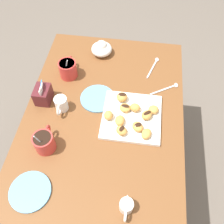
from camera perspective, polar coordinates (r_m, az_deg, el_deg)
The scene contains 28 objects.
ground_plane at distance 1.81m, azimuth -1.26°, elevation -12.93°, with size 8.00×8.00×0.00m, color #665B51.
dining_table at distance 1.29m, azimuth -1.73°, elevation -3.44°, with size 1.07×0.74×0.71m.
pastry_plate_square at distance 1.16m, azimuth 4.49°, elevation -1.08°, with size 0.27×0.27×0.02m, color white.
coffee_mug_red_left at distance 1.08m, azimuth -15.23°, elevation -6.57°, with size 0.12×0.09×0.13m.
coffee_mug_red_right at distance 1.31m, azimuth -10.02°, elevation 9.75°, with size 0.13×0.09×0.14m.
cream_pitcher_white at distance 1.18m, azimuth -11.56°, elevation 1.92°, with size 0.10×0.06×0.07m.
sugar_caddy at distance 1.23m, azimuth -15.49°, elevation 3.89°, with size 0.09×0.07×0.11m.
ice_cream_bowl at distance 1.42m, azimuth -2.39°, elevation 14.31°, with size 0.11×0.11×0.08m.
chocolate_sauce_pitcher at distance 0.97m, azimuth 3.30°, elevation -20.65°, with size 0.09×0.05×0.06m.
saucer_sky_left at distance 1.22m, azimuth -3.32°, elevation 3.13°, with size 0.17×0.17×0.01m, color #66A8DB.
saucer_sky_right at distance 1.06m, azimuth -18.21°, elevation -16.85°, with size 0.16×0.16×0.01m, color #66A8DB.
loose_spoon_near_saucer at distance 1.39m, azimuth 9.56°, elevation 10.49°, with size 0.16×0.06×0.01m.
loose_spoon_by_plate at distance 1.30m, azimuth 12.66°, elevation 5.35°, with size 0.10×0.14×0.01m.
beignet_0 at distance 1.09m, azimuth 2.21°, elevation -4.27°, with size 0.04×0.05×0.03m, color #D19347.
chocolate_drizzle_0 at distance 1.07m, azimuth 2.24°, elevation -3.78°, with size 0.03×0.02×0.01m, color black.
beignet_1 at distance 1.16m, azimuth 3.02°, elevation 0.96°, with size 0.05×0.05×0.03m, color #D19347.
chocolate_drizzle_1 at distance 1.14m, azimuth 3.05°, elevation 1.41°, with size 0.04×0.02×0.01m, color black.
beignet_2 at distance 1.11m, azimuth 1.82°, elevation -1.98°, with size 0.05×0.04×0.03m, color #D19347.
beignet_3 at distance 1.10m, azimuth 5.89°, elevation -3.35°, with size 0.05×0.05×0.03m, color #D19347.
chocolate_drizzle_3 at distance 1.09m, azimuth 5.97°, elevation -2.89°, with size 0.03×0.02×0.01m, color black.
beignet_4 at distance 1.14m, azimuth 7.97°, elevation -0.69°, with size 0.05×0.04×0.03m, color #D19347.
chocolate_drizzle_4 at distance 1.13m, azimuth 8.07°, elevation -0.17°, with size 0.04×0.02×0.01m, color black.
beignet_5 at distance 1.16m, azimuth 5.32°, elevation 1.01°, with size 0.04×0.05×0.04m, color #D19347.
beignet_6 at distance 1.19m, azimuth 2.31°, elevation 3.41°, with size 0.05×0.05×0.04m, color #D19347.
chocolate_drizzle_6 at distance 1.17m, azimuth 2.34°, elevation 4.06°, with size 0.04×0.02×0.01m, color black.
beignet_7 at distance 1.13m, azimuth -0.81°, elevation -0.76°, with size 0.04×0.05×0.04m, color #D19347.
beignet_8 at distance 1.09m, azimuth 7.87°, elevation -4.97°, with size 0.04×0.05×0.03m, color #D19347.
beignet_9 at distance 1.16m, azimuth 9.47°, elevation 0.54°, with size 0.05×0.05×0.03m, color #D19347.
Camera 1 is at (-0.65, -0.13, 1.68)m, focal length 40.02 mm.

